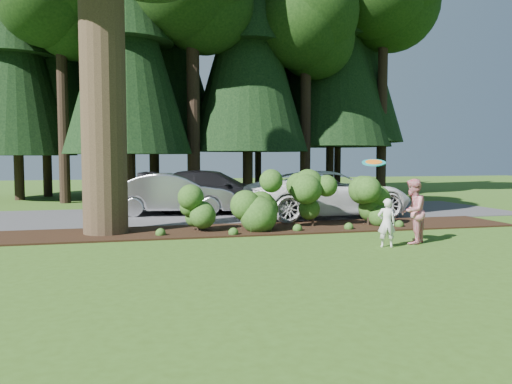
{
  "coord_description": "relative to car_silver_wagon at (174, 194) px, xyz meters",
  "views": [
    {
      "loc": [
        -3.83,
        -11.28,
        2.2
      ],
      "look_at": [
        -0.76,
        1.16,
        1.3
      ],
      "focal_mm": 35.0,
      "sensor_mm": 36.0,
      "label": 1
    }
  ],
  "objects": [
    {
      "name": "ground",
      "position": [
        2.33,
        -7.77,
        -0.8
      ],
      "size": [
        80.0,
        80.0,
        0.0
      ],
      "primitive_type": "plane",
      "color": "#314F16",
      "rests_on": "ground"
    },
    {
      "name": "mulch_bed",
      "position": [
        2.33,
        -4.52,
        -0.78
      ],
      "size": [
        16.0,
        2.5,
        0.05
      ],
      "primitive_type": "cube",
      "color": "black",
      "rests_on": "ground"
    },
    {
      "name": "driveway",
      "position": [
        2.33,
        -0.27,
        -0.79
      ],
      "size": [
        22.0,
        6.0,
        0.03
      ],
      "primitive_type": "cube",
      "color": "#38383A",
      "rests_on": "ground"
    },
    {
      "name": "shrub_row",
      "position": [
        3.1,
        -4.63,
        0.0
      ],
      "size": [
        6.53,
        1.6,
        1.61
      ],
      "color": "#204114",
      "rests_on": "ground"
    },
    {
      "name": "lily_cluster",
      "position": [
        2.03,
        -5.37,
        -0.31
      ],
      "size": [
        0.69,
        0.09,
        0.57
      ],
      "color": "#204114",
      "rests_on": "ground"
    },
    {
      "name": "tree_wall",
      "position": [
        2.58,
        8.61,
        8.7
      ],
      "size": [
        25.66,
        12.15,
        17.09
      ],
      "color": "black",
      "rests_on": "ground"
    },
    {
      "name": "car_silver_wagon",
      "position": [
        0.0,
        0.0,
        0.0
      ],
      "size": [
        4.86,
        2.19,
        1.55
      ],
      "primitive_type": "imported",
      "rotation": [
        0.0,
        0.0,
        1.45
      ],
      "color": "#B0B0B5",
      "rests_on": "driveway"
    },
    {
      "name": "car_white_suv",
      "position": [
        5.41,
        -2.13,
        0.06
      ],
      "size": [
        6.19,
        3.18,
        1.67
      ],
      "primitive_type": "imported",
      "rotation": [
        0.0,
        0.0,
        1.64
      ],
      "color": "white",
      "rests_on": "driveway"
    },
    {
      "name": "car_dark_suv",
      "position": [
        1.6,
        0.68,
        0.04
      ],
      "size": [
        6.0,
        3.48,
        1.64
      ],
      "primitive_type": "imported",
      "rotation": [
        0.0,
        0.0,
        1.35
      ],
      "color": "black",
      "rests_on": "driveway"
    },
    {
      "name": "child",
      "position": [
        4.49,
        -8.1,
        -0.21
      ],
      "size": [
        0.5,
        0.41,
        1.2
      ],
      "primitive_type": "imported",
      "rotation": [
        0.0,
        0.0,
        2.83
      ],
      "color": "silver",
      "rests_on": "ground"
    },
    {
      "name": "adult",
      "position": [
        5.39,
        -7.79,
        0.02
      ],
      "size": [
        1.01,
        1.01,
        1.65
      ],
      "primitive_type": "imported",
      "rotation": [
        0.0,
        0.0,
        3.91
      ],
      "color": "red",
      "rests_on": "ground"
    },
    {
      "name": "frisbee",
      "position": [
        4.07,
        -8.19,
        1.27
      ],
      "size": [
        0.57,
        0.55,
        0.21
      ],
      "color": "teal",
      "rests_on": "ground"
    }
  ]
}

